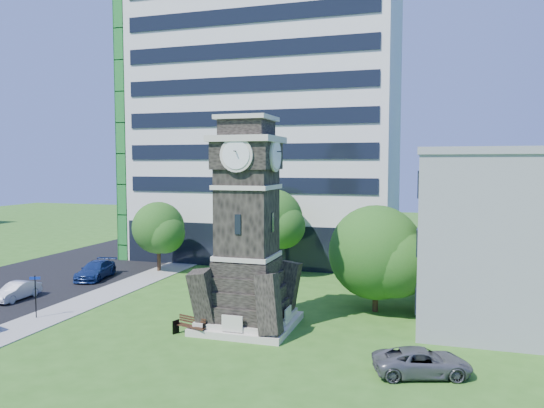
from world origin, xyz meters
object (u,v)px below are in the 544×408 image
(clock_tower, at_px, (247,237))
(car_street_north, at_px, (96,270))
(car_east_lot, at_px, (422,362))
(park_bench, at_px, (191,325))
(street_sign, at_px, (35,292))
(car_street_mid, at_px, (16,291))

(clock_tower, xyz_separation_m, car_street_north, (-16.44, 8.46, -4.57))
(clock_tower, xyz_separation_m, car_east_lot, (9.94, -4.37, -4.67))
(car_street_north, bearing_deg, car_east_lot, -37.08)
(car_east_lot, height_order, park_bench, car_east_lot)
(clock_tower, height_order, car_east_lot, clock_tower)
(street_sign, bearing_deg, car_east_lot, -27.71)
(car_east_lot, relative_size, park_bench, 2.25)
(car_street_north, bearing_deg, park_bench, -48.77)
(car_street_north, height_order, car_east_lot, car_street_north)
(car_street_mid, bearing_deg, car_east_lot, -12.31)
(car_street_mid, xyz_separation_m, street_sign, (4.57, -3.31, 1.07))
(car_street_mid, bearing_deg, car_street_north, 80.05)
(clock_tower, bearing_deg, park_bench, -137.93)
(car_east_lot, relative_size, street_sign, 1.63)
(car_street_north, xyz_separation_m, street_sign, (3.44, -10.77, 0.96))
(car_street_north, bearing_deg, car_street_mid, -109.83)
(clock_tower, distance_m, car_street_mid, 18.22)
(clock_tower, distance_m, park_bench, 5.84)
(car_street_mid, distance_m, car_street_north, 7.55)
(car_street_mid, height_order, park_bench, car_street_mid)
(car_street_mid, xyz_separation_m, park_bench, (15.06, -3.27, -0.08))
(clock_tower, relative_size, car_east_lot, 2.79)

